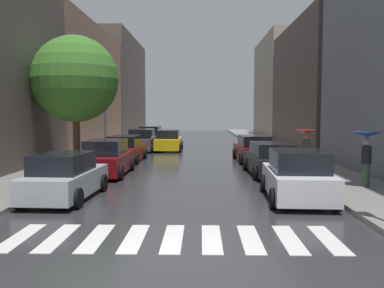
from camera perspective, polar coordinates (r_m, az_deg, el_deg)
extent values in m
cube|color=#2E2E30|center=(32.32, 0.13, -0.84)|extent=(28.00, 72.00, 0.04)
cube|color=gray|center=(33.09, -11.20, -0.63)|extent=(3.00, 72.00, 0.15)
cube|color=gray|center=(32.83, 11.54, -0.68)|extent=(3.00, 72.00, 0.15)
cube|color=silver|center=(10.62, -22.90, -11.91)|extent=(0.45, 2.20, 0.01)
cube|color=silver|center=(10.29, -18.22, -12.31)|extent=(0.45, 2.20, 0.01)
cube|color=silver|center=(10.04, -13.25, -12.64)|extent=(0.45, 2.20, 0.01)
cube|color=silver|center=(9.85, -8.04, -12.88)|extent=(0.45, 2.20, 0.01)
cube|color=silver|center=(9.75, -2.68, -13.03)|extent=(0.45, 2.20, 0.01)
cube|color=silver|center=(9.73, 2.75, -13.06)|extent=(0.45, 2.20, 0.01)
cube|color=silver|center=(9.80, 8.16, -12.98)|extent=(0.45, 2.20, 0.01)
cube|color=silver|center=(9.94, 13.44, -12.80)|extent=(0.45, 2.20, 0.01)
cube|color=silver|center=(10.17, 18.53, -12.52)|extent=(0.45, 2.20, 0.01)
cube|color=#8C6B56|center=(37.28, -17.08, 7.61)|extent=(6.00, 17.22, 10.28)
cube|color=#564C47|center=(55.51, -10.93, 7.81)|extent=(6.00, 18.41, 12.62)
cube|color=#564C47|center=(35.69, 18.31, 7.66)|extent=(6.00, 15.78, 10.20)
cube|color=#9E9384|center=(51.04, 13.10, 7.62)|extent=(6.00, 15.15, 11.81)
cube|color=#B2B7BF|center=(14.55, -17.23, -5.15)|extent=(1.95, 4.26, 0.77)
cube|color=black|center=(14.26, -17.60, -2.51)|extent=(1.65, 2.37, 0.63)
cylinder|color=black|center=(16.18, -18.37, -5.10)|extent=(0.25, 0.65, 0.64)
cylinder|color=black|center=(15.60, -12.34, -5.32)|extent=(0.25, 0.65, 0.64)
cylinder|color=black|center=(13.71, -22.77, -6.91)|extent=(0.25, 0.65, 0.64)
cylinder|color=black|center=(13.02, -15.76, -7.32)|extent=(0.25, 0.65, 0.64)
cube|color=maroon|center=(19.61, -11.72, -2.54)|extent=(1.82, 4.56, 0.83)
cube|color=black|center=(19.31, -11.91, -0.41)|extent=(1.60, 2.51, 0.68)
cylinder|color=black|center=(21.30, -13.19, -2.75)|extent=(0.22, 0.64, 0.64)
cylinder|color=black|center=(20.93, -8.38, -2.81)|extent=(0.22, 0.64, 0.64)
cylinder|color=black|center=(18.43, -15.49, -3.89)|extent=(0.22, 0.64, 0.64)
cylinder|color=black|center=(18.00, -9.96, -4.00)|extent=(0.22, 0.64, 0.64)
cube|color=maroon|center=(24.77, -9.26, -1.15)|extent=(1.91, 4.65, 0.77)
cube|color=black|center=(24.49, -9.39, 0.42)|extent=(1.65, 2.57, 0.63)
cylinder|color=black|center=(26.47, -10.53, -1.33)|extent=(0.23, 0.64, 0.64)
cylinder|color=black|center=(26.13, -6.63, -1.36)|extent=(0.23, 0.64, 0.64)
cylinder|color=black|center=(23.52, -12.18, -2.07)|extent=(0.23, 0.64, 0.64)
cylinder|color=black|center=(23.14, -7.80, -2.12)|extent=(0.23, 0.64, 0.64)
cube|color=#474C51|center=(31.38, -6.92, 0.10)|extent=(1.93, 4.39, 0.83)
cube|color=black|center=(31.11, -7.00, 1.46)|extent=(1.66, 2.43, 0.68)
cylinder|color=black|center=(32.97, -8.08, -0.19)|extent=(0.23, 0.64, 0.64)
cylinder|color=black|center=(32.68, -4.92, -0.20)|extent=(0.23, 0.64, 0.64)
cylinder|color=black|center=(30.16, -9.08, -0.62)|extent=(0.23, 0.64, 0.64)
cylinder|color=black|center=(29.84, -5.63, -0.64)|extent=(0.23, 0.64, 0.64)
cube|color=navy|center=(36.69, -5.77, 0.74)|extent=(1.95, 4.74, 0.85)
cube|color=black|center=(36.42, -5.83, 1.93)|extent=(1.70, 2.61, 0.70)
cylinder|color=black|center=(38.39, -6.88, 0.47)|extent=(0.23, 0.64, 0.64)
cylinder|color=black|center=(38.15, -4.04, 0.46)|extent=(0.23, 0.64, 0.64)
cylinder|color=black|center=(35.32, -7.64, 0.12)|extent=(0.23, 0.64, 0.64)
cylinder|color=black|center=(35.06, -4.55, 0.11)|extent=(0.23, 0.64, 0.64)
cube|color=silver|center=(14.18, 14.46, -5.22)|extent=(2.07, 4.22, 0.83)
cube|color=black|center=(13.87, 14.67, -2.28)|extent=(1.76, 2.35, 0.68)
cylinder|color=black|center=(15.42, 10.04, -5.41)|extent=(0.25, 0.65, 0.64)
cylinder|color=black|center=(15.73, 16.91, -5.33)|extent=(0.25, 0.65, 0.64)
cylinder|color=black|center=(12.75, 11.36, -7.48)|extent=(0.25, 0.65, 0.64)
cylinder|color=black|center=(13.13, 19.62, -7.31)|extent=(0.25, 0.65, 0.64)
cube|color=black|center=(19.57, 10.85, -2.66)|extent=(2.03, 4.74, 0.75)
cube|color=black|center=(19.28, 11.02, -0.74)|extent=(1.73, 2.63, 0.61)
cylinder|color=black|center=(20.95, 7.50, -2.79)|extent=(0.24, 0.65, 0.64)
cylinder|color=black|center=(21.30, 12.43, -2.74)|extent=(0.24, 0.65, 0.64)
cylinder|color=black|center=(17.93, 8.94, -4.02)|extent=(0.24, 0.65, 0.64)
cylinder|color=black|center=(18.34, 14.66, -3.92)|extent=(0.24, 0.65, 0.64)
cube|color=maroon|center=(24.79, 8.54, -1.13)|extent=(2.02, 4.75, 0.77)
cube|color=black|center=(24.51, 8.65, 0.45)|extent=(1.72, 2.64, 0.63)
cylinder|color=black|center=(26.21, 5.99, -1.34)|extent=(0.25, 0.65, 0.64)
cylinder|color=black|center=(26.49, 9.93, -1.32)|extent=(0.25, 0.65, 0.64)
cylinder|color=black|center=(23.16, 6.93, -2.10)|extent=(0.25, 0.65, 0.64)
cylinder|color=black|center=(23.49, 11.37, -2.06)|extent=(0.25, 0.65, 0.64)
cube|color=yellow|center=(31.60, -3.28, 0.12)|extent=(1.86, 4.57, 0.80)
cube|color=black|center=(31.32, -3.32, 1.41)|extent=(1.63, 2.52, 0.65)
cube|color=#F2EDCC|center=(31.31, -3.32, 2.17)|extent=(0.20, 0.36, 0.18)
cylinder|color=black|center=(33.20, -4.67, -0.13)|extent=(0.22, 0.64, 0.64)
cylinder|color=black|center=(33.06, -1.48, -0.13)|extent=(0.22, 0.64, 0.64)
cylinder|color=black|center=(30.21, -5.24, -0.57)|extent=(0.22, 0.64, 0.64)
cylinder|color=black|center=(30.06, -1.74, -0.58)|extent=(0.22, 0.64, 0.64)
cylinder|color=brown|center=(21.38, 15.58, -2.16)|extent=(0.28, 0.28, 0.79)
cylinder|color=#38513D|center=(21.32, 15.62, -0.28)|extent=(0.36, 0.36, 0.62)
sphere|color=tan|center=(21.29, 15.64, 0.89)|extent=(0.25, 0.25, 0.25)
cone|color=red|center=(21.27, 15.66, 1.66)|extent=(1.01, 1.01, 0.20)
cylinder|color=#333338|center=(21.29, 15.64, 0.69)|extent=(0.02, 0.02, 0.72)
cylinder|color=#38513D|center=(16.78, 23.11, -4.01)|extent=(0.28, 0.28, 0.85)
cylinder|color=black|center=(16.69, 23.19, -1.40)|extent=(0.36, 0.36, 0.68)
sphere|color=tan|center=(16.65, 23.24, 0.21)|extent=(0.27, 0.27, 0.27)
cone|color=navy|center=(16.64, 23.27, 1.23)|extent=(1.08, 1.08, 0.20)
cylinder|color=#333338|center=(16.66, 23.23, -0.09)|extent=(0.02, 0.02, 0.77)
cylinder|color=#513823|center=(22.33, -15.81, 0.46)|extent=(0.36, 0.36, 2.62)
sphere|color=#3B7327|center=(22.35, -15.99, 8.73)|extent=(4.49, 4.49, 4.49)
cylinder|color=#595B60|center=(26.93, -12.07, 4.99)|extent=(0.16, 0.16, 6.21)
ellipsoid|color=beige|center=(27.17, -12.19, 11.87)|extent=(0.60, 0.28, 0.24)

